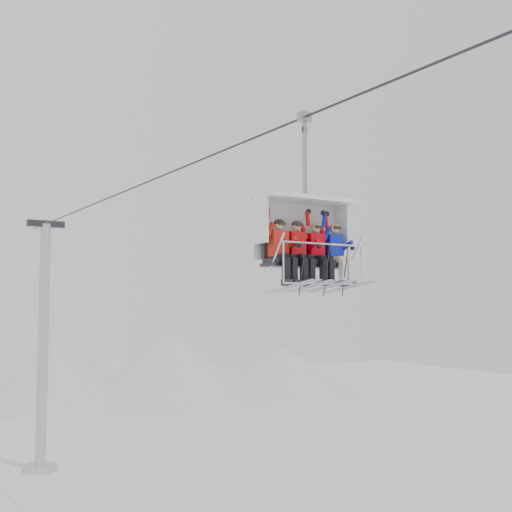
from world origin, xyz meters
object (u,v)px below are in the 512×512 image
skier_far_left (281,249)px  skier_far_right (337,252)px  skier_center_left (299,250)px  lift_tower_right (43,362)px  chairlift_carrier (302,231)px  skier_center_right (318,251)px

skier_far_left → skier_far_right: 1.55m
skier_center_left → lift_tower_right: bearing=89.3°
lift_tower_right → skier_far_right: bearing=-88.2°
lift_tower_right → chairlift_carrier: (0.00, -24.01, 4.88)m
skier_center_right → skier_far_right: bearing=0.2°
lift_tower_right → skier_center_right: (0.23, -24.31, 4.41)m
lift_tower_right → skier_center_right: size_ratio=7.99×
skier_far_left → skier_center_right: 1.00m
skier_center_left → skier_far_right: 1.08m
chairlift_carrier → skier_center_left: (-0.31, -0.30, -0.46)m
lift_tower_right → skier_center_left: size_ratio=7.99×
lift_tower_right → skier_center_left: lift_tower_right is taller
skier_center_right → lift_tower_right: bearing=90.5°
skier_center_right → skier_far_right: (0.55, 0.00, 0.01)m
chairlift_carrier → lift_tower_right: bearing=90.0°
lift_tower_right → skier_far_left: bearing=-91.8°
chairlift_carrier → skier_center_right: bearing=-53.6°
lift_tower_right → skier_far_left: (-0.78, -24.31, 4.42)m
chairlift_carrier → skier_far_right: bearing=-21.5°
chairlift_carrier → skier_far_left: bearing=-158.6°
skier_center_left → skier_center_right: skier_center_left is taller
chairlift_carrier → skier_center_left: 0.63m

